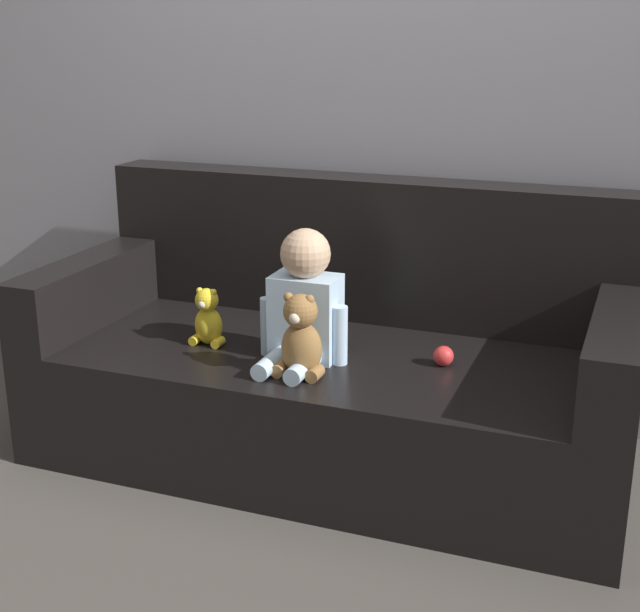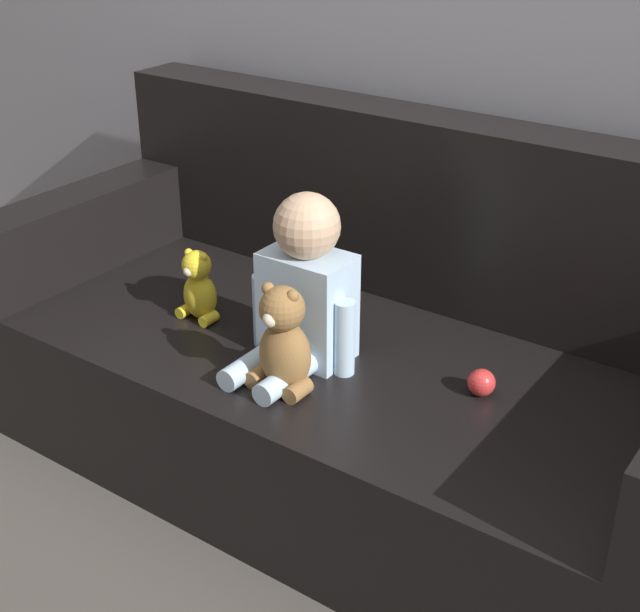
{
  "view_description": "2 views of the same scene",
  "coord_description": "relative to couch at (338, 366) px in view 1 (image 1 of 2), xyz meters",
  "views": [
    {
      "loc": [
        0.98,
        -2.67,
        1.47
      ],
      "look_at": [
        -0.01,
        -0.07,
        0.57
      ],
      "focal_mm": 50.0,
      "sensor_mm": 36.0,
      "label": 1
    },
    {
      "loc": [
        1.11,
        -1.7,
        1.55
      ],
      "look_at": [
        -0.0,
        -0.12,
        0.56
      ],
      "focal_mm": 50.0,
      "sensor_mm": 36.0,
      "label": 2
    }
  ],
  "objects": [
    {
      "name": "teddy_bear_brown",
      "position": [
        -0.0,
        -0.34,
        0.22
      ],
      "size": [
        0.16,
        0.12,
        0.27
      ],
      "color": "olive",
      "rests_on": "couch"
    },
    {
      "name": "couch",
      "position": [
        0.0,
        0.0,
        0.0
      ],
      "size": [
        2.01,
        0.91,
        0.93
      ],
      "color": "black",
      "rests_on": "ground_plane"
    },
    {
      "name": "wall_back",
      "position": [
        0.0,
        0.47,
        0.99
      ],
      "size": [
        8.0,
        0.05,
        2.6
      ],
      "color": "#93939E",
      "rests_on": "ground_plane"
    },
    {
      "name": "toy_ball",
      "position": [
        0.4,
        -0.1,
        0.12
      ],
      "size": [
        0.07,
        0.07,
        0.07
      ],
      "color": "red",
      "rests_on": "couch"
    },
    {
      "name": "person_baby",
      "position": [
        -0.05,
        -0.19,
        0.28
      ],
      "size": [
        0.3,
        0.34,
        0.43
      ],
      "color": "silver",
      "rests_on": "couch"
    },
    {
      "name": "plush_toy_side",
      "position": [
        -0.41,
        -0.19,
        0.19
      ],
      "size": [
        0.12,
        0.09,
        0.2
      ],
      "color": "yellow",
      "rests_on": "couch"
    },
    {
      "name": "ground_plane",
      "position": [
        0.0,
        -0.07,
        -0.31
      ],
      "size": [
        12.0,
        12.0,
        0.0
      ],
      "primitive_type": "plane",
      "color": "#4C4742"
    }
  ]
}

